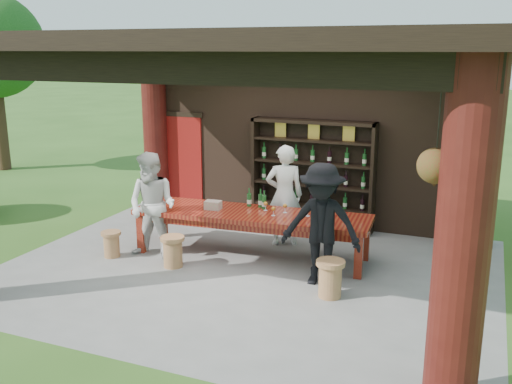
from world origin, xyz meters
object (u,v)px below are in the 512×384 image
at_px(tasting_table, 251,219).
at_px(stool_far_left, 112,243).
at_px(wine_shelf, 312,175).
at_px(guest_woman, 152,206).
at_px(guest_man, 321,225).
at_px(stool_near_left, 173,251).
at_px(stool_near_right, 330,278).
at_px(host, 284,195).
at_px(napkin_basket, 213,205).

xyz_separation_m(tasting_table, stool_far_left, (-2.11, -0.90, -0.41)).
distance_m(wine_shelf, guest_woman, 3.15).
distance_m(guest_woman, guest_man, 2.82).
xyz_separation_m(stool_near_left, stool_near_right, (2.57, -0.16, 0.02)).
bearing_deg(host, napkin_basket, 17.13).
xyz_separation_m(guest_woman, napkin_basket, (0.80, 0.57, -0.05)).
relative_size(stool_far_left, guest_man, 0.24).
bearing_deg(napkin_basket, stool_far_left, -150.44).
xyz_separation_m(stool_near_right, guest_man, (-0.26, 0.39, 0.61)).
bearing_deg(wine_shelf, stool_near_left, -117.09).
xyz_separation_m(stool_far_left, guest_woman, (0.65, 0.26, 0.64)).
bearing_deg(guest_man, guest_woman, 177.30).
xyz_separation_m(tasting_table, host, (0.29, 0.77, 0.24)).
xyz_separation_m(host, napkin_basket, (-0.95, -0.84, -0.06)).
bearing_deg(host, wine_shelf, -122.91).
xyz_separation_m(stool_far_left, host, (2.40, 1.66, 0.65)).
distance_m(host, napkin_basket, 1.27).
height_order(stool_near_left, guest_man, guest_man).
height_order(host, guest_woman, host).
height_order(stool_near_left, napkin_basket, napkin_basket).
bearing_deg(stool_far_left, host, 34.70).
bearing_deg(guest_man, stool_near_right, -59.17).
bearing_deg(napkin_basket, guest_woman, -144.79).
xyz_separation_m(tasting_table, guest_woman, (-1.46, -0.64, 0.23)).
xyz_separation_m(stool_near_right, napkin_basket, (-2.27, 0.99, 0.54)).
height_order(wine_shelf, stool_near_left, wine_shelf).
bearing_deg(host, guest_woman, 14.38).
distance_m(stool_near_right, stool_far_left, 3.73).
bearing_deg(stool_near_right, tasting_table, 146.66).
height_order(tasting_table, host, host).
distance_m(tasting_table, guest_woman, 1.61).
distance_m(stool_far_left, guest_woman, 0.95).
xyz_separation_m(wine_shelf, tasting_table, (-0.46, -1.85, -0.40)).
relative_size(stool_near_left, host, 0.28).
distance_m(stool_far_left, napkin_basket, 1.78).
bearing_deg(guest_woman, napkin_basket, 36.36).
relative_size(wine_shelf, stool_near_left, 4.73).
relative_size(wine_shelf, guest_man, 1.31).
xyz_separation_m(wine_shelf, host, (-0.16, -1.09, -0.16)).
height_order(tasting_table, napkin_basket, napkin_basket).
bearing_deg(stool_near_left, stool_far_left, 179.73).
distance_m(stool_near_left, stool_near_right, 2.57).
height_order(host, napkin_basket, host).
height_order(stool_near_left, stool_far_left, stool_near_left).
bearing_deg(stool_near_right, guest_woman, 172.20).
bearing_deg(stool_near_right, guest_man, 122.98).
height_order(tasting_table, guest_woman, guest_woman).
relative_size(tasting_table, stool_near_left, 7.93).
bearing_deg(tasting_table, stool_far_left, -156.91).
height_order(host, guest_man, guest_man).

